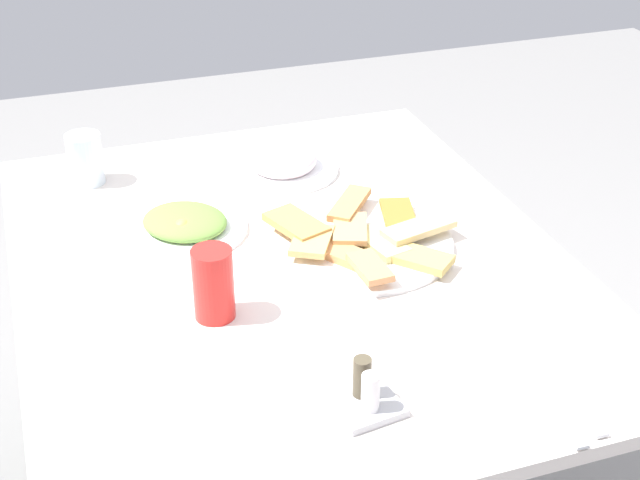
{
  "coord_description": "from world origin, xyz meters",
  "views": [
    {
      "loc": [
        -1.33,
        0.4,
        1.59
      ],
      "look_at": [
        0.0,
        -0.05,
        0.77
      ],
      "focal_mm": 51.36,
      "sensor_mm": 36.0,
      "label": 1
    }
  ],
  "objects_px": {
    "fork": "(571,398)",
    "salad_plate_greens": "(283,162)",
    "drinking_glass": "(85,159)",
    "paper_napkin": "(559,402)",
    "dining_table": "(292,294)",
    "pide_platter": "(362,240)",
    "salad_plate_rice": "(185,224)",
    "spoon": "(549,403)",
    "condiment_caddy": "(366,395)",
    "soda_can": "(213,284)"
  },
  "relations": [
    {
      "from": "salad_plate_greens",
      "to": "spoon",
      "type": "xyz_separation_m",
      "value": [
        -0.85,
        -0.13,
        -0.02
      ]
    },
    {
      "from": "condiment_caddy",
      "to": "dining_table",
      "type": "bearing_deg",
      "value": -2.9
    },
    {
      "from": "drinking_glass",
      "to": "fork",
      "type": "relative_size",
      "value": 0.64
    },
    {
      "from": "pide_platter",
      "to": "salad_plate_greens",
      "type": "distance_m",
      "value": 0.35
    },
    {
      "from": "salad_plate_greens",
      "to": "soda_can",
      "type": "distance_m",
      "value": 0.54
    },
    {
      "from": "salad_plate_greens",
      "to": "pide_platter",
      "type": "bearing_deg",
      "value": -172.84
    },
    {
      "from": "dining_table",
      "to": "spoon",
      "type": "bearing_deg",
      "value": -155.75
    },
    {
      "from": "dining_table",
      "to": "condiment_caddy",
      "type": "height_order",
      "value": "condiment_caddy"
    },
    {
      "from": "drinking_glass",
      "to": "dining_table",
      "type": "bearing_deg",
      "value": -144.55
    },
    {
      "from": "soda_can",
      "to": "condiment_caddy",
      "type": "xyz_separation_m",
      "value": [
        -0.29,
        -0.15,
        -0.04
      ]
    },
    {
      "from": "fork",
      "to": "salad_plate_greens",
      "type": "bearing_deg",
      "value": 13.35
    },
    {
      "from": "salad_plate_rice",
      "to": "fork",
      "type": "bearing_deg",
      "value": -147.55
    },
    {
      "from": "dining_table",
      "to": "salad_plate_rice",
      "type": "xyz_separation_m",
      "value": [
        0.16,
        0.16,
        0.09
      ]
    },
    {
      "from": "dining_table",
      "to": "condiment_caddy",
      "type": "relative_size",
      "value": 11.61
    },
    {
      "from": "soda_can",
      "to": "fork",
      "type": "distance_m",
      "value": 0.57
    },
    {
      "from": "salad_plate_greens",
      "to": "paper_napkin",
      "type": "height_order",
      "value": "salad_plate_greens"
    },
    {
      "from": "soda_can",
      "to": "condiment_caddy",
      "type": "height_order",
      "value": "soda_can"
    },
    {
      "from": "salad_plate_rice",
      "to": "paper_napkin",
      "type": "height_order",
      "value": "salad_plate_rice"
    },
    {
      "from": "spoon",
      "to": "condiment_caddy",
      "type": "relative_size",
      "value": 1.85
    },
    {
      "from": "paper_napkin",
      "to": "fork",
      "type": "bearing_deg",
      "value": -90.0
    },
    {
      "from": "condiment_caddy",
      "to": "pide_platter",
      "type": "bearing_deg",
      "value": -20.54
    },
    {
      "from": "pide_platter",
      "to": "fork",
      "type": "xyz_separation_m",
      "value": [
        -0.5,
        -0.12,
        -0.01
      ]
    },
    {
      "from": "salad_plate_rice",
      "to": "spoon",
      "type": "distance_m",
      "value": 0.76
    },
    {
      "from": "paper_napkin",
      "to": "condiment_caddy",
      "type": "height_order",
      "value": "condiment_caddy"
    },
    {
      "from": "paper_napkin",
      "to": "spoon",
      "type": "bearing_deg",
      "value": 90.0
    },
    {
      "from": "soda_can",
      "to": "salad_plate_rice",
      "type": "bearing_deg",
      "value": -2.04
    },
    {
      "from": "dining_table",
      "to": "soda_can",
      "type": "relative_size",
      "value": 9.68
    },
    {
      "from": "fork",
      "to": "spoon",
      "type": "distance_m",
      "value": 0.04
    },
    {
      "from": "drinking_glass",
      "to": "paper_napkin",
      "type": "height_order",
      "value": "drinking_glass"
    },
    {
      "from": "pide_platter",
      "to": "dining_table",
      "type": "bearing_deg",
      "value": 89.73
    },
    {
      "from": "paper_napkin",
      "to": "fork",
      "type": "xyz_separation_m",
      "value": [
        0.0,
        -0.02,
        0.0
      ]
    },
    {
      "from": "salad_plate_rice",
      "to": "condiment_caddy",
      "type": "bearing_deg",
      "value": -166.63
    },
    {
      "from": "dining_table",
      "to": "paper_napkin",
      "type": "height_order",
      "value": "paper_napkin"
    },
    {
      "from": "drinking_glass",
      "to": "condiment_caddy",
      "type": "relative_size",
      "value": 1.04
    },
    {
      "from": "pide_platter",
      "to": "fork",
      "type": "bearing_deg",
      "value": -165.85
    },
    {
      "from": "pide_platter",
      "to": "condiment_caddy",
      "type": "height_order",
      "value": "condiment_caddy"
    },
    {
      "from": "pide_platter",
      "to": "drinking_glass",
      "type": "relative_size",
      "value": 3.22
    },
    {
      "from": "paper_napkin",
      "to": "pide_platter",
      "type": "bearing_deg",
      "value": 12.18
    },
    {
      "from": "salad_plate_rice",
      "to": "condiment_caddy",
      "type": "relative_size",
      "value": 2.29
    },
    {
      "from": "soda_can",
      "to": "fork",
      "type": "relative_size",
      "value": 0.73
    },
    {
      "from": "drinking_glass",
      "to": "spoon",
      "type": "bearing_deg",
      "value": -150.23
    },
    {
      "from": "condiment_caddy",
      "to": "paper_napkin",
      "type": "bearing_deg",
      "value": -106.92
    },
    {
      "from": "pide_platter",
      "to": "soda_can",
      "type": "height_order",
      "value": "soda_can"
    },
    {
      "from": "drinking_glass",
      "to": "paper_napkin",
      "type": "relative_size",
      "value": 0.96
    },
    {
      "from": "salad_plate_rice",
      "to": "drinking_glass",
      "type": "relative_size",
      "value": 2.2
    },
    {
      "from": "salad_plate_rice",
      "to": "condiment_caddy",
      "type": "height_order",
      "value": "condiment_caddy"
    },
    {
      "from": "spoon",
      "to": "salad_plate_greens",
      "type": "bearing_deg",
      "value": 11.74
    },
    {
      "from": "salad_plate_greens",
      "to": "soda_can",
      "type": "xyz_separation_m",
      "value": [
        -0.48,
        0.26,
        0.04
      ]
    },
    {
      "from": "pide_platter",
      "to": "soda_can",
      "type": "bearing_deg",
      "value": 112.68
    },
    {
      "from": "pide_platter",
      "to": "paper_napkin",
      "type": "distance_m",
      "value": 0.51
    }
  ]
}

